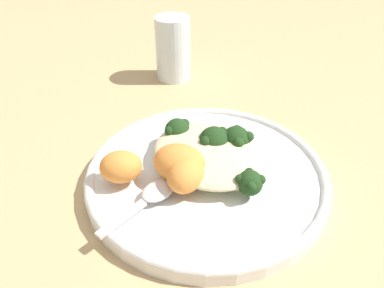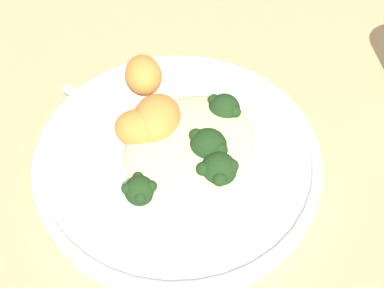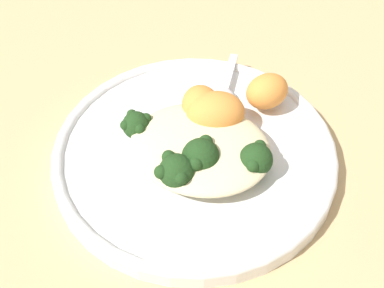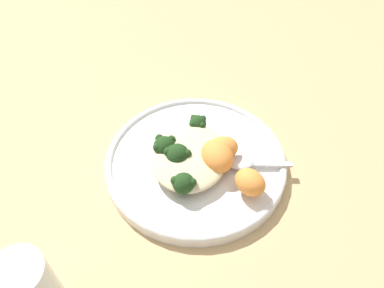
{
  "view_description": "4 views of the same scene",
  "coord_description": "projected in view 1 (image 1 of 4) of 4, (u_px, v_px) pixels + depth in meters",
  "views": [
    {
      "loc": [
        0.24,
        -0.23,
        0.31
      ],
      "look_at": [
        -0.01,
        0.0,
        0.05
      ],
      "focal_mm": 35.0,
      "sensor_mm": 36.0,
      "label": 1
    },
    {
      "loc": [
        0.3,
        0.26,
        0.53
      ],
      "look_at": [
        -0.0,
        0.03,
        0.05
      ],
      "focal_mm": 60.0,
      "sensor_mm": 36.0,
      "label": 2
    },
    {
      "loc": [
        -0.12,
        0.35,
        0.43
      ],
      "look_at": [
        -0.0,
        0.03,
        0.05
      ],
      "focal_mm": 50.0,
      "sensor_mm": 36.0,
      "label": 3
    },
    {
      "loc": [
        -0.38,
        -0.03,
        0.48
      ],
      "look_at": [
        -0.01,
        0.02,
        0.06
      ],
      "focal_mm": 35.0,
      "sensor_mm": 36.0,
      "label": 4
    }
  ],
  "objects": [
    {
      "name": "broccoli_stalk_1",
      "position": [
        226.0,
        149.0,
        0.45
      ],
      "size": [
        0.04,
        0.12,
        0.04
      ],
      "rotation": [
        0.0,
        0.0,
        1.58
      ],
      "color": "#ADC675",
      "rests_on": "plate"
    },
    {
      "name": "water_glass",
      "position": [
        173.0,
        49.0,
        0.66
      ],
      "size": [
        0.06,
        0.06,
        0.11
      ],
      "primitive_type": "cylinder",
      "color": "silver",
      "rests_on": "ground_plane"
    },
    {
      "name": "plate",
      "position": [
        204.0,
        173.0,
        0.46
      ],
      "size": [
        0.29,
        0.29,
        0.02
      ],
      "color": "white",
      "rests_on": "ground_plane"
    },
    {
      "name": "broccoli_stalk_2",
      "position": [
        210.0,
        147.0,
        0.45
      ],
      "size": [
        0.05,
        0.11,
        0.04
      ],
      "rotation": [
        0.0,
        0.0,
        1.85
      ],
      "color": "#ADC675",
      "rests_on": "plate"
    },
    {
      "name": "broccoli_stalk_3",
      "position": [
        179.0,
        141.0,
        0.47
      ],
      "size": [
        0.1,
        0.08,
        0.03
      ],
      "rotation": [
        0.0,
        0.0,
        2.55
      ],
      "color": "#ADC675",
      "rests_on": "plate"
    },
    {
      "name": "sweet_potato_chunk_0",
      "position": [
        185.0,
        174.0,
        0.41
      ],
      "size": [
        0.06,
        0.06,
        0.04
      ],
      "primitive_type": "ellipsoid",
      "rotation": [
        0.0,
        0.0,
        5.18
      ],
      "color": "orange",
      "rests_on": "plate"
    },
    {
      "name": "quinoa_mound",
      "position": [
        207.0,
        153.0,
        0.45
      ],
      "size": [
        0.14,
        0.12,
        0.02
      ],
      "primitive_type": "ellipsoid",
      "color": "beige",
      "rests_on": "plate"
    },
    {
      "name": "ground_plane",
      "position": [
        198.0,
        187.0,
        0.45
      ],
      "size": [
        4.0,
        4.0,
        0.0
      ],
      "primitive_type": "plane",
      "color": "tan"
    },
    {
      "name": "sweet_potato_chunk_1",
      "position": [
        179.0,
        163.0,
        0.42
      ],
      "size": [
        0.08,
        0.07,
        0.04
      ],
      "primitive_type": "ellipsoid",
      "rotation": [
        0.0,
        0.0,
        3.59
      ],
      "color": "orange",
      "rests_on": "plate"
    },
    {
      "name": "sweet_potato_chunk_2",
      "position": [
        121.0,
        167.0,
        0.42
      ],
      "size": [
        0.06,
        0.06,
        0.04
      ],
      "primitive_type": "ellipsoid",
      "rotation": [
        0.0,
        0.0,
        0.92
      ],
      "color": "orange",
      "rests_on": "plate"
    },
    {
      "name": "spoon",
      "position": [
        152.0,
        195.0,
        0.4
      ],
      "size": [
        0.03,
        0.1,
        0.01
      ],
      "rotation": [
        0.0,
        0.0,
        4.82
      ],
      "color": "silver",
      "rests_on": "plate"
    },
    {
      "name": "broccoli_stalk_0",
      "position": [
        230.0,
        181.0,
        0.41
      ],
      "size": [
        0.09,
        0.07,
        0.03
      ],
      "rotation": [
        0.0,
        0.0,
        0.6
      ],
      "color": "#ADC675",
      "rests_on": "plate"
    }
  ]
}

